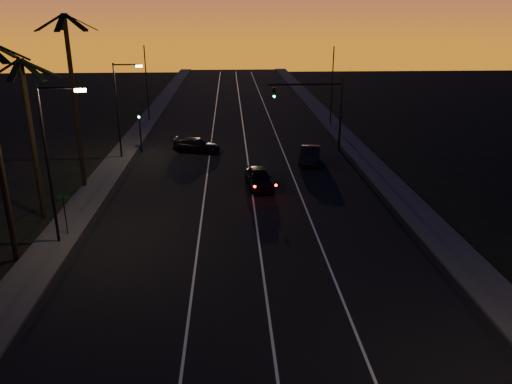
{
  "coord_description": "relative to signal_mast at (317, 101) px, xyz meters",
  "views": [
    {
      "loc": [
        -1.06,
        -6.62,
        12.45
      ],
      "look_at": [
        0.42,
        21.15,
        2.51
      ],
      "focal_mm": 35.0,
      "sensor_mm": 36.0,
      "label": 1
    }
  ],
  "objects": [
    {
      "name": "palm_far",
      "position": [
        -19.34,
        -9.99,
        2.83
      ],
      "size": [
        4.25,
        4.16,
        12.53
      ],
      "color": "black",
      "rests_on": "ground"
    },
    {
      "name": "sidewalk_left",
      "position": [
        -18.34,
        -9.99,
        -4.7
      ],
      "size": [
        2.4,
        170.0,
        0.16
      ],
      "primitive_type": "cube",
      "color": "#333331",
      "rests_on": "ground"
    },
    {
      "name": "palm_mid",
      "position": [
        -20.34,
        -15.99,
        1.47
      ],
      "size": [
        4.25,
        4.16,
        10.03
      ],
      "color": "black",
      "rests_on": "ground"
    },
    {
      "name": "far_pole_left",
      "position": [
        -18.14,
        15.01,
        -0.28
      ],
      "size": [
        0.14,
        0.14,
        9.0
      ],
      "primitive_type": "cylinder",
      "color": "black",
      "rests_on": "ground"
    },
    {
      "name": "right_car",
      "position": [
        -1.2,
        -4.54,
        -4.03
      ],
      "size": [
        2.57,
        4.73,
        1.48
      ],
      "color": "black",
      "rests_on": "road"
    },
    {
      "name": "far_pole_right",
      "position": [
        3.86,
        12.01,
        -0.28
      ],
      "size": [
        0.14,
        0.14,
        9.0
      ],
      "primitive_type": "cylinder",
      "color": "black",
      "rests_on": "ground"
    },
    {
      "name": "signal_mast",
      "position": [
        0.0,
        0.0,
        0.0
      ],
      "size": [
        7.1,
        0.41,
        7.0
      ],
      "color": "black",
      "rests_on": "ground"
    },
    {
      "name": "cross_car",
      "position": [
        -11.37,
        -0.22,
        -4.1
      ],
      "size": [
        4.96,
        3.16,
        1.34
      ],
      "color": "black",
      "rests_on": "road"
    },
    {
      "name": "streetlight_left_near",
      "position": [
        -17.84,
        -19.99,
        0.54
      ],
      "size": [
        2.55,
        0.26,
        9.0
      ],
      "color": "black",
      "rests_on": "ground"
    },
    {
      "name": "lane_stripe_right",
      "position": [
        -3.14,
        -9.99,
        -4.76
      ],
      "size": [
        0.12,
        160.0,
        0.01
      ],
      "primitive_type": "cube",
      "color": "silver",
      "rests_on": "road"
    },
    {
      "name": "streetlight_left_far",
      "position": [
        -17.82,
        -1.99,
        0.28
      ],
      "size": [
        2.55,
        0.26,
        8.5
      ],
      "color": "black",
      "rests_on": "ground"
    },
    {
      "name": "street_sign",
      "position": [
        -17.94,
        -18.99,
        -3.13
      ],
      "size": [
        0.7,
        0.06,
        2.6
      ],
      "color": "black",
      "rests_on": "ground"
    },
    {
      "name": "road",
      "position": [
        -7.14,
        -9.99,
        -4.78
      ],
      "size": [
        20.0,
        170.0,
        0.01
      ],
      "primitive_type": "cube",
      "color": "black",
      "rests_on": "ground"
    },
    {
      "name": "signal_post",
      "position": [
        -16.64,
        -0.01,
        -1.89
      ],
      "size": [
        0.28,
        0.37,
        4.2
      ],
      "color": "black",
      "rests_on": "ground"
    },
    {
      "name": "lead_car",
      "position": [
        -6.06,
        -10.77,
        -4.01
      ],
      "size": [
        2.29,
        5.15,
        1.52
      ],
      "color": "black",
      "rests_on": "road"
    },
    {
      "name": "sidewalk_right",
      "position": [
        4.06,
        -9.99,
        -4.7
      ],
      "size": [
        2.4,
        170.0,
        0.16
      ],
      "primitive_type": "cube",
      "color": "#333331",
      "rests_on": "ground"
    },
    {
      "name": "lane_stripe_left",
      "position": [
        -10.14,
        -9.99,
        -4.76
      ],
      "size": [
        0.12,
        160.0,
        0.01
      ],
      "primitive_type": "cube",
      "color": "silver",
      "rests_on": "road"
    },
    {
      "name": "lane_stripe_mid",
      "position": [
        -6.64,
        -9.99,
        -4.76
      ],
      "size": [
        0.12,
        160.0,
        0.01
      ],
      "primitive_type": "cube",
      "color": "silver",
      "rests_on": "road"
    }
  ]
}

